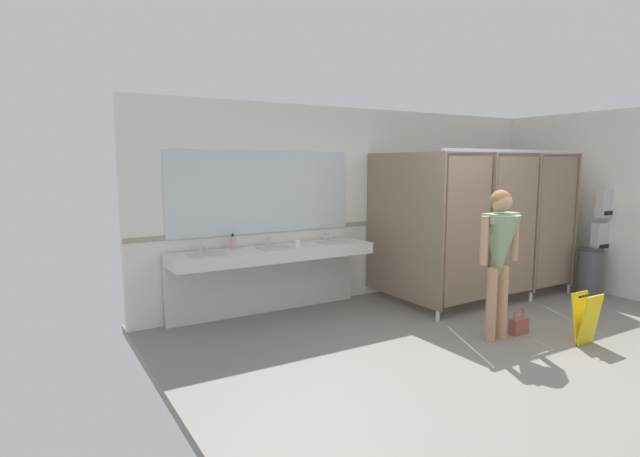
# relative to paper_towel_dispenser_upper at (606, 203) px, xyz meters

# --- Properties ---
(ground_plane) EXTENTS (6.69, 5.77, 0.10)m
(ground_plane) POSITION_rel_paper_towel_dispenser_upper_xyz_m (-2.98, -0.84, -1.39)
(ground_plane) COLOR gray
(wall_back) EXTENTS (6.69, 0.12, 2.67)m
(wall_back) POSITION_rel_paper_towel_dispenser_upper_xyz_m (-2.98, 1.81, -0.00)
(wall_back) COLOR silver
(wall_back) RESTS_ON ground_plane
(wall_back_tile_band) EXTENTS (6.69, 0.01, 0.06)m
(wall_back_tile_band) POSITION_rel_paper_towel_dispenser_upper_xyz_m (-2.98, 1.74, -0.29)
(wall_back_tile_band) COLOR #9E937F
(wall_back_tile_band) RESTS_ON wall_back
(vanity_counter) EXTENTS (2.58, 0.60, 0.99)m
(vanity_counter) POSITION_rel_paper_towel_dispenser_upper_xyz_m (-4.61, 1.52, -0.69)
(vanity_counter) COLOR silver
(vanity_counter) RESTS_ON ground_plane
(mirror_panel) EXTENTS (2.48, 0.02, 1.04)m
(mirror_panel) POSITION_rel_paper_towel_dispenser_upper_xyz_m (-4.61, 1.73, 0.21)
(mirror_panel) COLOR silver
(mirror_panel) RESTS_ON wall_back
(bathroom_stalls) EXTENTS (2.70, 1.53, 2.09)m
(bathroom_stalls) POSITION_rel_paper_towel_dispenser_upper_xyz_m (-1.66, 0.76, -0.25)
(bathroom_stalls) COLOR #84705B
(bathroom_stalls) RESTS_ON ground_plane
(paper_towel_dispenser_upper) EXTENTS (0.34, 0.13, 0.40)m
(paper_towel_dispenser_upper) POSITION_rel_paper_towel_dispenser_upper_xyz_m (0.00, 0.00, 0.00)
(paper_towel_dispenser_upper) COLOR #B7BABF
(paper_towel_dispenser_upper) RESTS_ON wall_side_right
(paper_towel_dispenser_lower) EXTENTS (0.40, 0.13, 0.40)m
(paper_towel_dispenser_lower) POSITION_rel_paper_towel_dispenser_upper_xyz_m (0.00, 0.02, -0.49)
(paper_towel_dispenser_lower) COLOR #B7BABF
(paper_towel_dispenser_lower) RESTS_ON wall_side_right
(trash_bin) EXTENTS (0.33, 0.33, 0.70)m
(trash_bin) POSITION_rel_paper_towel_dispenser_upper_xyz_m (-0.28, 0.00, -0.99)
(trash_bin) COLOR #47474C
(trash_bin) RESTS_ON ground_plane
(person_standing) EXTENTS (0.57, 0.41, 1.63)m
(person_standing) POSITION_rel_paper_towel_dispenser_upper_xyz_m (-2.91, -0.55, -0.31)
(person_standing) COLOR tan
(person_standing) RESTS_ON ground_plane
(handbag) EXTENTS (0.22, 0.10, 0.31)m
(handbag) POSITION_rel_paper_towel_dispenser_upper_xyz_m (-2.53, -0.55, -1.23)
(handbag) COLOR #934C42
(handbag) RESTS_ON ground_plane
(soap_dispenser) EXTENTS (0.07, 0.07, 0.19)m
(soap_dispenser) POSITION_rel_paper_towel_dispenser_upper_xyz_m (-5.08, 1.61, -0.38)
(soap_dispenser) COLOR #D899B2
(soap_dispenser) RESTS_ON vanity_counter
(paper_cup) EXTENTS (0.07, 0.07, 0.09)m
(paper_cup) POSITION_rel_paper_towel_dispenser_upper_xyz_m (-4.33, 1.35, -0.42)
(paper_cup) COLOR white
(paper_cup) RESTS_ON vanity_counter
(wet_floor_sign) EXTENTS (0.28, 0.19, 0.55)m
(wet_floor_sign) POSITION_rel_paper_towel_dispenser_upper_xyz_m (-2.21, -1.13, -1.05)
(wet_floor_sign) COLOR yellow
(wet_floor_sign) RESTS_ON ground_plane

